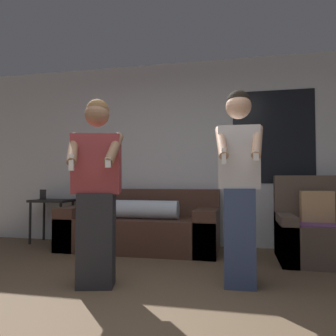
% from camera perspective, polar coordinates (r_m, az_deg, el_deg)
% --- Properties ---
extents(ground_plane, '(14.00, 14.00, 0.00)m').
position_cam_1_polar(ground_plane, '(2.27, -10.98, -26.55)').
color(ground_plane, brown).
extents(wall_back, '(6.69, 0.07, 2.70)m').
position_cam_1_polar(wall_back, '(4.86, 2.85, 2.70)').
color(wall_back, silver).
rests_on(wall_back, ground_plane).
extents(couch, '(2.11, 0.85, 0.82)m').
position_cam_1_polar(couch, '(4.55, -4.83, -10.20)').
color(couch, '#472D23').
rests_on(couch, ground_plane).
extents(armchair, '(0.90, 0.81, 1.00)m').
position_cam_1_polar(armchair, '(4.25, 24.59, -10.20)').
color(armchair, brown).
rests_on(armchair, ground_plane).
extents(side_table, '(0.58, 0.43, 0.80)m').
position_cam_1_polar(side_table, '(5.31, -19.57, -6.27)').
color(side_table, black).
rests_on(side_table, ground_plane).
extents(person_left, '(0.50, 0.54, 1.67)m').
position_cam_1_polar(person_left, '(2.99, -12.34, -3.86)').
color(person_left, '#28282D').
rests_on(person_left, ground_plane).
extents(person_right, '(0.43, 0.46, 1.76)m').
position_cam_1_polar(person_right, '(3.00, 12.28, -2.46)').
color(person_right, '#384770').
rests_on(person_right, ground_plane).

